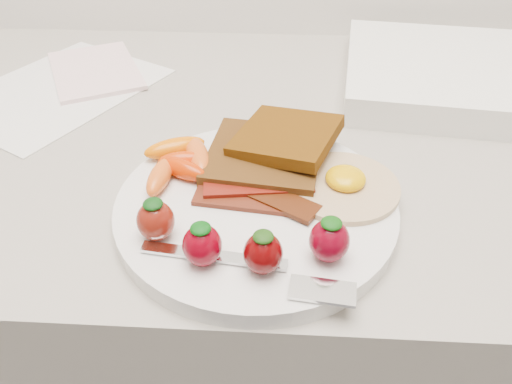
{
  "coord_description": "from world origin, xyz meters",
  "views": [
    {
      "loc": [
        0.03,
        1.17,
        1.22
      ],
      "look_at": [
        0.01,
        1.54,
        0.93
      ],
      "focal_mm": 35.0,
      "sensor_mm": 36.0,
      "label": 1
    }
  ],
  "objects": [
    {
      "name": "counter",
      "position": [
        0.0,
        1.7,
        0.45
      ],
      "size": [
        2.0,
        0.6,
        0.9
      ],
      "primitive_type": "cube",
      "color": "gray",
      "rests_on": "ground"
    },
    {
      "name": "plate",
      "position": [
        0.01,
        1.54,
        0.91
      ],
      "size": [
        0.27,
        0.27,
        0.02
      ],
      "primitive_type": "cylinder",
      "color": "white",
      "rests_on": "counter"
    },
    {
      "name": "toast_lower",
      "position": [
        0.02,
        1.6,
        0.93
      ],
      "size": [
        0.13,
        0.13,
        0.01
      ],
      "primitive_type": "cube",
      "rotation": [
        0.0,
        0.0,
        -0.13
      ],
      "color": "#371B07",
      "rests_on": "plate"
    },
    {
      "name": "toast_upper",
      "position": [
        0.04,
        1.62,
        0.94
      ],
      "size": [
        0.13,
        0.13,
        0.02
      ],
      "primitive_type": "cube",
      "rotation": [
        0.0,
        -0.1,
        -0.37
      ],
      "color": "black",
      "rests_on": "toast_lower"
    },
    {
      "name": "fried_egg",
      "position": [
        0.1,
        1.56,
        0.92
      ],
      "size": [
        0.14,
        0.14,
        0.02
      ],
      "color": "beige",
      "rests_on": "plate"
    },
    {
      "name": "bacon_strips",
      "position": [
        0.01,
        1.54,
        0.92
      ],
      "size": [
        0.12,
        0.08,
        0.01
      ],
      "color": "black",
      "rests_on": "plate"
    },
    {
      "name": "baby_carrots",
      "position": [
        -0.07,
        1.58,
        0.93
      ],
      "size": [
        0.08,
        0.11,
        0.02
      ],
      "color": "red",
      "rests_on": "plate"
    },
    {
      "name": "strawberries",
      "position": [
        -0.0,
        1.46,
        0.94
      ],
      "size": [
        0.18,
        0.07,
        0.04
      ],
      "color": "maroon",
      "rests_on": "plate"
    },
    {
      "name": "fork",
      "position": [
        0.02,
        1.44,
        0.92
      ],
      "size": [
        0.18,
        0.06,
        0.0
      ],
      "color": "silver",
      "rests_on": "plate"
    },
    {
      "name": "paper_sheet",
      "position": [
        -0.28,
        1.78,
        0.9
      ],
      "size": [
        0.31,
        0.33,
        0.0
      ],
      "primitive_type": "cube",
      "rotation": [
        0.0,
        0.0,
        -0.51
      ],
      "color": "white",
      "rests_on": "counter"
    },
    {
      "name": "notepad",
      "position": [
        -0.24,
        1.83,
        0.91
      ],
      "size": [
        0.18,
        0.2,
        0.01
      ],
      "primitive_type": "cube",
      "rotation": [
        0.0,
        0.0,
        0.46
      ],
      "color": "#F5CDCE",
      "rests_on": "paper_sheet"
    },
    {
      "name": "appliance",
      "position": [
        0.29,
        1.81,
        0.92
      ],
      "size": [
        0.36,
        0.3,
        0.04
      ],
      "primitive_type": "cube",
      "rotation": [
        0.0,
        0.0,
        -0.12
      ],
      "color": "white",
      "rests_on": "counter"
    }
  ]
}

